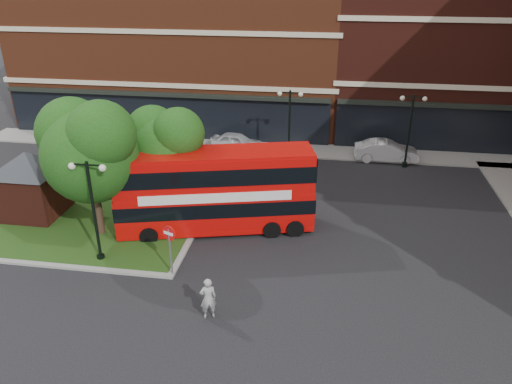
% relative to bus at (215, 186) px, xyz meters
% --- Properties ---
extents(ground, '(120.00, 120.00, 0.00)m').
position_rel_bus_xyz_m(ground, '(0.80, -4.00, -2.49)').
color(ground, black).
rests_on(ground, ground).
extents(pavement_far, '(44.00, 3.00, 0.12)m').
position_rel_bus_xyz_m(pavement_far, '(0.80, 12.50, -2.43)').
color(pavement_far, slate).
rests_on(pavement_far, ground).
extents(terrace_far_left, '(26.00, 12.00, 14.00)m').
position_rel_bus_xyz_m(terrace_far_left, '(-7.20, 20.00, 4.51)').
color(terrace_far_left, brown).
rests_on(terrace_far_left, ground).
extents(terrace_far_right, '(18.00, 12.00, 16.00)m').
position_rel_bus_xyz_m(terrace_far_right, '(14.80, 20.00, 5.51)').
color(terrace_far_right, '#471911').
rests_on(terrace_far_right, ground).
extents(traffic_island, '(12.60, 7.60, 0.15)m').
position_rel_bus_xyz_m(traffic_island, '(-7.20, -1.00, -2.43)').
color(traffic_island, gray).
rests_on(traffic_island, ground).
extents(kiosk, '(6.51, 6.51, 3.60)m').
position_rel_bus_xyz_m(kiosk, '(-10.20, 0.00, -0.18)').
color(kiosk, '#471911').
rests_on(kiosk, traffic_island).
extents(tree_island_west, '(5.40, 4.71, 7.21)m').
position_rel_bus_xyz_m(tree_island_west, '(-5.80, -1.42, 2.30)').
color(tree_island_west, '#2D2116').
rests_on(tree_island_west, ground).
extents(tree_island_east, '(4.46, 3.90, 6.29)m').
position_rel_bus_xyz_m(tree_island_east, '(-2.78, 1.06, 1.75)').
color(tree_island_east, '#2D2116').
rests_on(tree_island_east, ground).
extents(lamp_island, '(1.72, 0.36, 5.00)m').
position_rel_bus_xyz_m(lamp_island, '(-4.70, -3.80, 0.33)').
color(lamp_island, black).
rests_on(lamp_island, ground).
extents(lamp_far_left, '(1.72, 0.36, 5.00)m').
position_rel_bus_xyz_m(lamp_far_left, '(2.80, 10.50, 0.33)').
color(lamp_far_left, black).
rests_on(lamp_far_left, ground).
extents(lamp_far_right, '(1.72, 0.36, 5.00)m').
position_rel_bus_xyz_m(lamp_far_right, '(10.80, 10.50, 0.33)').
color(lamp_far_right, black).
rests_on(lamp_far_right, ground).
extents(bus, '(10.20, 4.69, 3.80)m').
position_rel_bus_xyz_m(bus, '(0.00, 0.00, 0.00)').
color(bus, '#BA0907').
rests_on(bus, ground).
extents(woman, '(0.77, 0.64, 1.80)m').
position_rel_bus_xyz_m(woman, '(1.30, -7.02, -1.60)').
color(woman, '#97989A').
rests_on(woman, ground).
extents(car_silver, '(4.01, 1.96, 1.31)m').
position_rel_bus_xyz_m(car_silver, '(-1.20, 12.00, -1.84)').
color(car_silver, silver).
rests_on(car_silver, ground).
extents(car_white, '(4.41, 1.57, 1.45)m').
position_rel_bus_xyz_m(car_white, '(9.57, 11.47, -1.77)').
color(car_white, silver).
rests_on(car_white, ground).
extents(no_entry_sign, '(0.67, 0.32, 2.54)m').
position_rel_bus_xyz_m(no_entry_sign, '(-1.00, -4.50, -0.68)').
color(no_entry_sign, slate).
rests_on(no_entry_sign, ground).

